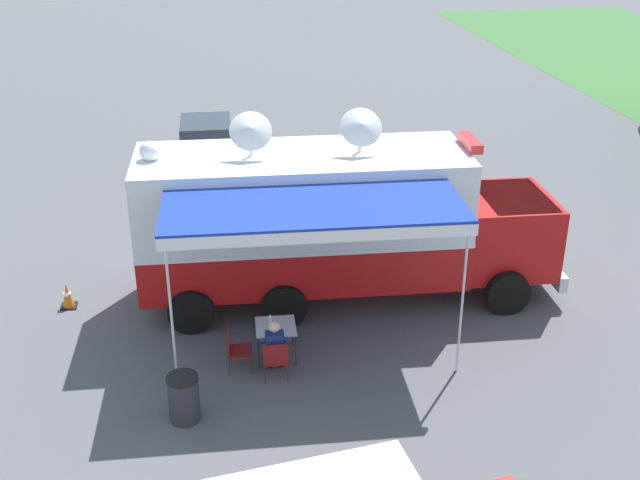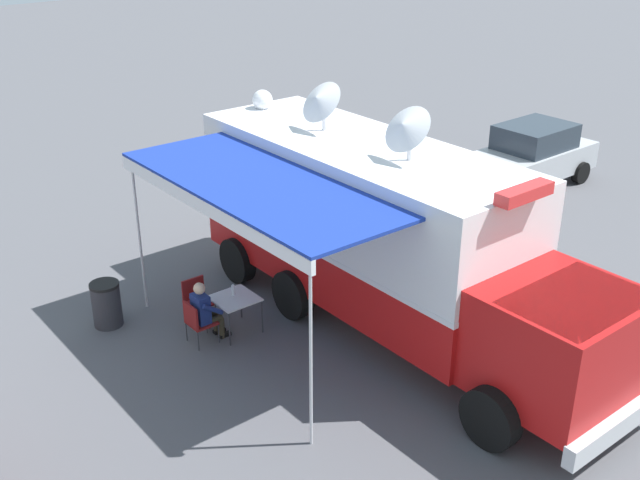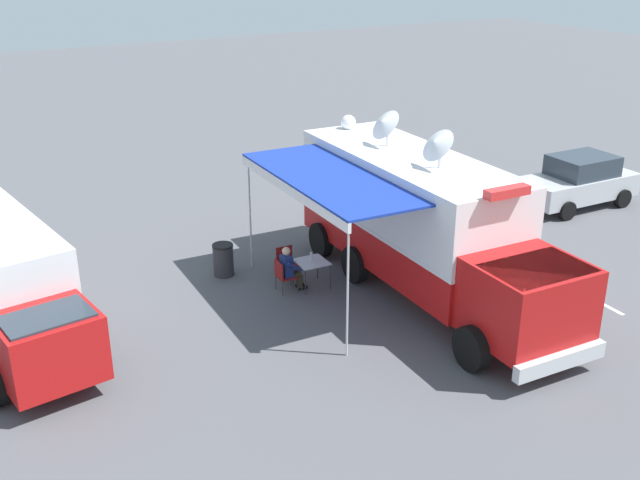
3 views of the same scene
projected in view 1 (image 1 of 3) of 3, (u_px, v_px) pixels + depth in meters
The scene contains 11 objects.
ground_plane at pixel (303, 296), 18.24m from camera, with size 100.00×100.00×0.00m, color #515156.
lot_stripe at pixel (357, 228), 21.74m from camera, with size 0.12×4.80×0.01m, color silver.
command_truck at pixel (336, 219), 17.47m from camera, with size 5.09×9.58×4.53m.
folding_table at pixel (276, 328), 15.68m from camera, with size 0.83×0.83×0.73m.
water_bottle at pixel (270, 321), 15.64m from camera, with size 0.07×0.07×0.22m.
folding_chair_at_table at pixel (275, 357), 15.02m from camera, with size 0.50×0.50×0.87m.
folding_chair_beside_table at pixel (235, 347), 15.34m from camera, with size 0.50×0.50×0.87m.
seated_responder at pixel (275, 346), 15.13m from camera, with size 0.67×0.57×1.25m.
trash_bin at pixel (184, 398), 13.95m from camera, with size 0.57×0.57×0.91m.
traffic_cone at pixel (67, 296), 17.69m from camera, with size 0.36×0.36×0.58m.
car_behind_truck at pixel (207, 148), 25.38m from camera, with size 4.25×2.11×1.76m.
Camera 1 is at (15.83, -2.12, 8.93)m, focal length 43.87 mm.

